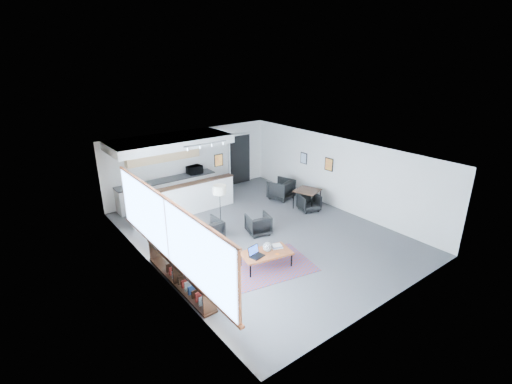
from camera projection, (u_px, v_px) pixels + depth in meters
room at (261, 195)px, 11.30m from camera, size 7.02×9.02×2.62m
window at (167, 232)px, 8.61m from camera, size 0.10×5.95×1.66m
console at (180, 274)px, 8.99m from camera, size 0.35×3.00×0.80m
kitchenette at (171, 171)px, 13.35m from camera, size 4.20×1.96×2.60m
doorway at (240, 159)px, 15.98m from camera, size 1.10×0.12×2.15m
track_light at (206, 145)px, 12.17m from camera, size 1.60×0.07×0.15m
wall_art_lower at (329, 164)px, 13.48m from camera, size 0.03×0.38×0.48m
wall_art_upper at (304, 158)px, 14.47m from camera, size 0.03×0.34×0.44m
kilim_rug at (266, 266)px, 9.90m from camera, size 2.70×2.09×0.01m
coffee_table at (266, 253)px, 9.77m from camera, size 1.42×0.95×0.43m
laptop at (255, 253)px, 9.57m from camera, size 0.42×0.36×0.26m
ceramic_pot at (268, 247)px, 9.76m from camera, size 0.26×0.26×0.26m
book_stack at (277, 246)px, 9.98m from camera, size 0.35×0.32×0.09m
coaster at (277, 254)px, 9.67m from camera, size 0.11×0.11×0.01m
armchair_left at (208, 230)px, 11.05m from camera, size 0.79×0.74×0.79m
armchair_right at (258, 223)px, 11.61m from camera, size 0.82×0.79×0.70m
floor_lamp at (220, 191)px, 11.63m from camera, size 0.43×0.43×1.47m
dining_table at (307, 192)px, 13.47m from camera, size 1.03×1.03×0.69m
dining_chair_near at (309, 203)px, 13.33m from camera, size 0.69×0.67×0.59m
dining_chair_far at (281, 190)px, 14.40m from camera, size 0.87×0.84×0.73m
microwave at (194, 169)px, 14.43m from camera, size 0.59×0.36×0.38m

